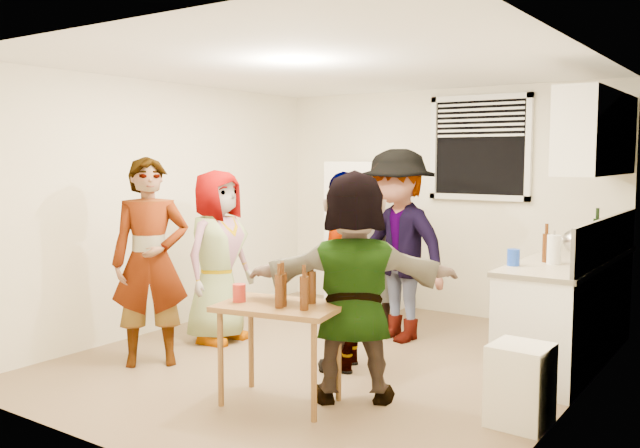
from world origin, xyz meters
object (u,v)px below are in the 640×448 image
Objects in this scene: wine_bottle at (596,249)px; guest_grey at (219,340)px; guest_black at (345,368)px; guest_orange at (353,399)px; beer_bottle_table at (307,303)px; red_cup at (239,302)px; beer_bottle_counter at (546,262)px; blue_cup at (513,266)px; kettle at (576,252)px; serving_table at (281,403)px; guest_back_right at (396,339)px; trash_bin at (520,388)px; guest_stripe at (153,363)px; guest_back_left at (371,329)px; refrigerator at (366,236)px.

wine_bottle is 0.17× the size of guest_grey.
guest_black is 0.98× the size of guest_orange.
beer_bottle_table reaches higher than red_cup.
wine_bottle reaches higher than red_cup.
beer_bottle_counter is (-0.15, -1.09, 0.00)m from wine_bottle.
guest_orange is at bearing -124.34° from blue_cup.
beer_bottle_table is 0.49m from red_cup.
blue_cup is (-0.21, -1.09, 0.00)m from kettle.
serving_table reaches higher than guest_orange.
blue_cup is at bearing -116.62° from beer_bottle_counter.
blue_cup is 0.07× the size of guest_back_right.
beer_bottle_table reaches higher than trash_bin.
serving_table is at bearing -69.58° from guest_back_right.
beer_bottle_counter is at bearing -156.49° from guest_orange.
beer_bottle_counter is at bearing 10.17° from guest_back_right.
beer_bottle_table is at bearing 27.84° from red_cup.
blue_cup is 1.19m from trash_bin.
guest_back_right reaches higher than guest_orange.
guest_back_right is at bearing 7.50° from guest_stripe.
blue_cup is at bearing 53.30° from beer_bottle_table.
guest_back_right is (-1.45, 0.17, -0.90)m from beer_bottle_counter.
guest_back_left reaches higher than guest_orange.
guest_grey is 1.98m from guest_orange.
refrigerator is 2.60m from beer_bottle_counter.
wine_bottle reaches higher than beer_bottle_table.
guest_orange is (1.85, 0.25, 0.00)m from guest_stripe.
guest_stripe is at bearing -98.82° from refrigerator.
guest_back_right is (-1.50, -0.60, -0.90)m from kettle.
beer_bottle_table is at bearing -124.96° from beer_bottle_counter.
guest_grey is (-1.21, 1.07, -0.72)m from red_cup.
trash_bin reaches higher than guest_grey.
guest_orange is at bearing -45.21° from guest_back_left.
blue_cup is 0.15× the size of serving_table.
guest_back_right is (-1.66, 1.41, -0.25)m from trash_bin.
kettle is 3.87m from guest_stripe.
serving_table is 0.53m from guest_orange.
guest_orange is (0.91, -1.82, 0.00)m from guest_back_left.
guest_back_left is (-1.68, 0.69, -0.90)m from blue_cup.
serving_table is at bearing -126.00° from beer_bottle_counter.
blue_cup is 1.72m from beer_bottle_table.
beer_bottle_counter reaches higher than kettle.
guest_stripe is (0.03, -0.86, 0.00)m from guest_grey.
beer_bottle_counter is 1.42m from trash_bin.
wine_bottle is 1.10m from beer_bottle_counter.
blue_cup is (-0.31, -1.41, 0.00)m from wine_bottle.
serving_table reaches higher than guest_black.
trash_bin is 1.66m from guest_black.
beer_bottle_table is at bearing -115.59° from wine_bottle.
beer_bottle_table is (-1.40, -0.45, 0.47)m from trash_bin.
red_cup is at bearing -159.69° from trash_bin.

